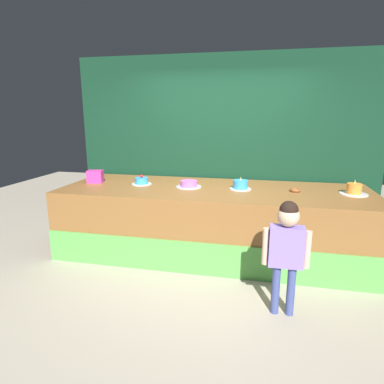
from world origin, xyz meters
TOP-DOWN VIEW (x-y plane):
  - ground_plane at (0.00, 0.00)m, footprint 12.00×12.00m
  - stage_platform at (0.00, 0.69)m, footprint 4.03×1.41m
  - curtain_backdrop at (0.00, 1.49)m, footprint 4.52×0.08m
  - child_figure at (0.85, -0.59)m, footprint 0.43×0.20m
  - pink_box at (-1.71, 0.70)m, footprint 0.24×0.20m
  - donut at (1.03, 0.72)m, footprint 0.13×0.13m
  - cake_far_left at (-1.03, 0.73)m, footprint 0.28×0.28m
  - cake_center_left at (-0.34, 0.70)m, footprint 0.35×0.35m
  - cake_center_right at (0.34, 0.71)m, footprint 0.28×0.28m
  - cake_far_right at (1.71, 0.72)m, footprint 0.33×0.33m

SIDE VIEW (x-z plane):
  - ground_plane at x=0.00m, z-range 0.00..0.00m
  - stage_platform at x=0.00m, z-range 0.00..0.89m
  - child_figure at x=0.85m, z-range 0.16..1.27m
  - donut at x=1.03m, z-range 0.90..0.94m
  - cake_center_left at x=-0.34m, z-range 0.89..0.98m
  - cake_far_left at x=-1.03m, z-range 0.87..1.01m
  - cake_center_right at x=0.34m, z-range 0.87..1.03m
  - cake_far_right at x=1.71m, z-range 0.86..1.05m
  - pink_box at x=-1.71m, z-range 0.90..1.07m
  - curtain_backdrop at x=0.00m, z-range 0.00..2.71m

